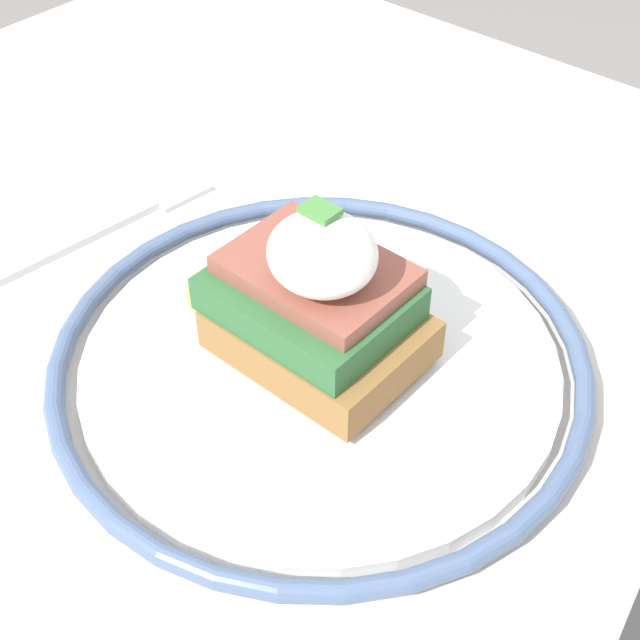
# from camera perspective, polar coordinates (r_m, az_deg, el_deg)

# --- Properties ---
(dining_table) EXTENTS (0.89, 0.84, 0.76)m
(dining_table) POSITION_cam_1_polar(r_m,az_deg,el_deg) (0.52, -4.05, -15.28)
(dining_table) COLOR beige
(dining_table) RESTS_ON ground_plane
(plate) EXTENTS (0.27, 0.27, 0.02)m
(plate) POSITION_cam_1_polar(r_m,az_deg,el_deg) (0.44, 0.00, -2.60)
(plate) COLOR white
(plate) RESTS_ON dining_table
(sandwich) EXTENTS (0.13, 0.07, 0.08)m
(sandwich) POSITION_cam_1_polar(r_m,az_deg,el_deg) (0.41, -0.14, 1.15)
(sandwich) COLOR olive
(sandwich) RESTS_ON plate
(fork) EXTENTS (0.03, 0.15, 0.00)m
(fork) POSITION_cam_1_polar(r_m,az_deg,el_deg) (0.55, -13.18, 5.98)
(fork) COLOR silver
(fork) RESTS_ON dining_table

